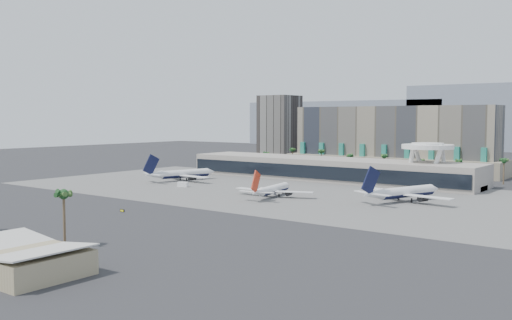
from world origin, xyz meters
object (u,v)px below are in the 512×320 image
Objects in this scene: airliner_right at (404,192)px; taxiway_sign at (122,211)px; airliner_left at (182,174)px; service_vehicle_a at (183,184)px; service_vehicle_b at (272,193)px; airliner_centre at (272,189)px.

airliner_right is 20.37× the size of taxiway_sign.
airliner_left reaches higher than taxiway_sign.
airliner_left is 28.91m from service_vehicle_a.
airliner_left is 105.07m from taxiway_sign.
service_vehicle_a is 1.50× the size of service_vehicle_b.
airliner_right is 110.14m from service_vehicle_a.
airliner_left is 80.81m from airliner_centre.
airliner_left reaches higher than service_vehicle_b.
service_vehicle_b is (-56.43, -14.94, -3.11)m from airliner_right.
airliner_left is 1.15× the size of airliner_centre.
airliner_left is 74.42m from service_vehicle_b.
service_vehicle_b reaches higher than taxiway_sign.
airliner_left reaches higher than airliner_centre.
airliner_left is at bearing 153.21° from airliner_centre.
airliner_centre is 57.12m from service_vehicle_a.
service_vehicle_b is at bearing 73.43° from taxiway_sign.
airliner_left is 20.23× the size of taxiway_sign.
airliner_centre reaches higher than service_vehicle_b.
airliner_right reaches higher than service_vehicle_a.
airliner_right is (128.96, -1.45, 0.08)m from airliner_left.
airliner_centre is 8.56m from service_vehicle_b.
airliner_right reaches higher than airliner_left.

